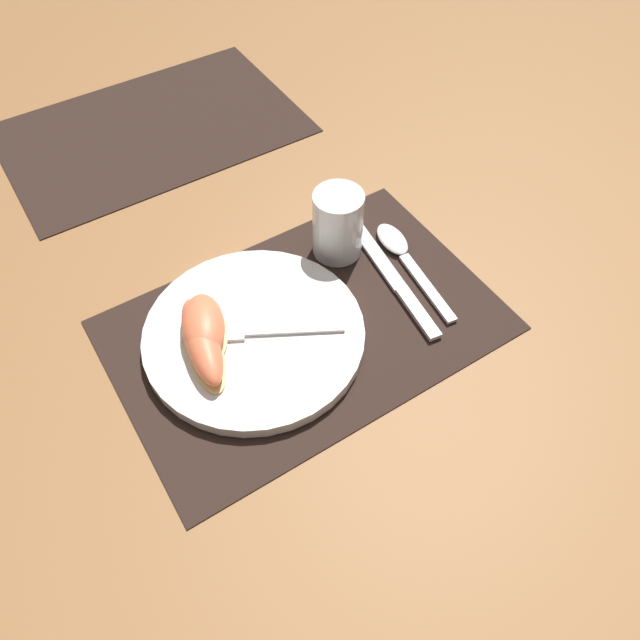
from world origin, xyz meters
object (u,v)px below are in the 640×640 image
at_px(citrus_wedge_1, 202,342).
at_px(fork, 251,331).
at_px(juice_glass, 338,227).
at_px(citrus_wedge_0, 204,327).
at_px(spoon, 401,251).
at_px(knife, 395,281).
at_px(plate, 254,335).

bearing_deg(citrus_wedge_1, fork, -8.02).
height_order(juice_glass, citrus_wedge_0, juice_glass).
distance_m(juice_glass, spoon, 0.09).
bearing_deg(spoon, juice_glass, 142.33).
xyz_separation_m(juice_glass, citrus_wedge_1, (-0.23, -0.06, -0.01)).
xyz_separation_m(spoon, citrus_wedge_0, (-0.29, 0.01, 0.03)).
xyz_separation_m(juice_glass, knife, (0.03, -0.09, -0.04)).
relative_size(knife, spoon, 1.15).
bearing_deg(knife, citrus_wedge_0, 170.20).
relative_size(fork, citrus_wedge_0, 1.62).
distance_m(plate, spoon, 0.24).
distance_m(knife, fork, 0.20).
xyz_separation_m(fork, citrus_wedge_1, (-0.06, 0.01, 0.01)).
xyz_separation_m(plate, juice_glass, (0.17, 0.07, 0.03)).
distance_m(spoon, citrus_wedge_1, 0.30).
distance_m(spoon, fork, 0.24).
bearing_deg(citrus_wedge_0, citrus_wedge_1, -121.52).
relative_size(citrus_wedge_0, citrus_wedge_1, 0.79).
relative_size(knife, fork, 1.22).
bearing_deg(plate, citrus_wedge_1, 172.93).
relative_size(spoon, citrus_wedge_1, 1.35).
xyz_separation_m(plate, citrus_wedge_0, (-0.05, 0.02, 0.02)).
bearing_deg(citrus_wedge_1, spoon, 1.99).
xyz_separation_m(plate, spoon, (0.24, 0.02, -0.00)).
height_order(fork, citrus_wedge_1, citrus_wedge_1).
relative_size(knife, citrus_wedge_0, 1.97).
bearing_deg(juice_glass, knife, -70.71).
relative_size(plate, fork, 1.50).
height_order(juice_glass, knife, juice_glass).
bearing_deg(citrus_wedge_0, knife, -9.80).
height_order(knife, citrus_wedge_0, citrus_wedge_0).
xyz_separation_m(knife, citrus_wedge_1, (-0.26, 0.03, 0.03)).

